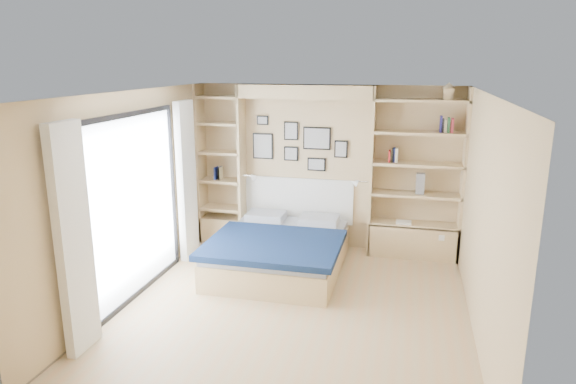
# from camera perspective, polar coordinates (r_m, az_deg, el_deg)

# --- Properties ---
(ground) EXTENTS (4.50, 4.50, 0.00)m
(ground) POSITION_cam_1_polar(r_m,az_deg,el_deg) (6.18, 0.59, -12.89)
(ground) COLOR tan
(ground) RESTS_ON ground
(room_shell) EXTENTS (4.50, 4.50, 4.50)m
(room_shell) POSITION_cam_1_polar(r_m,az_deg,el_deg) (7.28, 0.34, 0.41)
(room_shell) COLOR tan
(room_shell) RESTS_ON ground
(bed) EXTENTS (1.76, 2.17, 1.07)m
(bed) POSITION_cam_1_polar(r_m,az_deg,el_deg) (7.20, -0.84, -6.43)
(bed) COLOR tan
(bed) RESTS_ON ground
(photo_gallery) EXTENTS (1.48, 0.02, 0.82)m
(photo_gallery) POSITION_cam_1_polar(r_m,az_deg,el_deg) (7.86, 1.04, 5.37)
(photo_gallery) COLOR black
(photo_gallery) RESTS_ON ground
(reading_lamps) EXTENTS (1.92, 0.12, 0.15)m
(reading_lamps) POSITION_cam_1_polar(r_m,az_deg,el_deg) (7.71, 1.77, 1.37)
(reading_lamps) COLOR silver
(reading_lamps) RESTS_ON ground
(shelf_decor) EXTENTS (3.53, 0.23, 2.03)m
(shelf_decor) POSITION_cam_1_polar(r_m,az_deg,el_deg) (7.52, 12.44, 5.25)
(shelf_decor) COLOR #A8191A
(shelf_decor) RESTS_ON ground
(deck) EXTENTS (3.20, 4.00, 0.05)m
(deck) POSITION_cam_1_polar(r_m,az_deg,el_deg) (7.75, -26.67, -8.70)
(deck) COLOR #6A5F4E
(deck) RESTS_ON ground
(deck_chair) EXTENTS (0.76, 0.94, 0.82)m
(deck_chair) POSITION_cam_1_polar(r_m,az_deg,el_deg) (7.88, -23.40, -4.92)
(deck_chair) COLOR tan
(deck_chair) RESTS_ON ground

